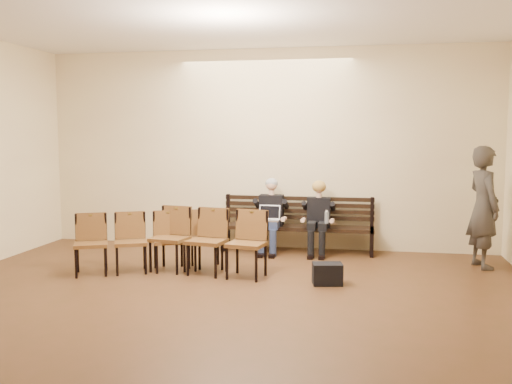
# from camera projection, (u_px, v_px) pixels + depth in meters

# --- Properties ---
(ground) EXTENTS (10.00, 10.00, 0.00)m
(ground) POSITION_uv_depth(u_px,v_px,m) (175.00, 350.00, 5.37)
(ground) COLOR #52301C
(ground) RESTS_ON ground
(room_walls) EXTENTS (8.02, 10.01, 3.51)m
(room_walls) POSITION_uv_depth(u_px,v_px,m) (196.00, 85.00, 5.88)
(room_walls) COLOR #F8E7B2
(room_walls) RESTS_ON ground
(bench) EXTENTS (2.60, 0.90, 0.45)m
(bench) POSITION_uv_depth(u_px,v_px,m) (297.00, 239.00, 9.78)
(bench) COLOR black
(bench) RESTS_ON ground
(seated_man) EXTENTS (0.50, 0.69, 1.21)m
(seated_man) POSITION_uv_depth(u_px,v_px,m) (270.00, 217.00, 9.71)
(seated_man) COLOR black
(seated_man) RESTS_ON ground
(seated_woman) EXTENTS (0.48, 0.66, 1.11)m
(seated_woman) POSITION_uv_depth(u_px,v_px,m) (318.00, 222.00, 9.56)
(seated_woman) COLOR black
(seated_woman) RESTS_ON ground
(laptop) EXTENTS (0.40, 0.33, 0.26)m
(laptop) POSITION_uv_depth(u_px,v_px,m) (268.00, 221.00, 9.50)
(laptop) COLOR silver
(laptop) RESTS_ON bench
(water_bottle) EXTENTS (0.07, 0.07, 0.22)m
(water_bottle) POSITION_uv_depth(u_px,v_px,m) (327.00, 224.00, 9.29)
(water_bottle) COLOR silver
(water_bottle) RESTS_ON bench
(bag) EXTENTS (0.44, 0.34, 0.29)m
(bag) POSITION_uv_depth(u_px,v_px,m) (327.00, 274.00, 7.69)
(bag) COLOR black
(bag) RESTS_ON ground
(passerby) EXTENTS (0.71, 0.89, 2.13)m
(passerby) POSITION_uv_depth(u_px,v_px,m) (484.00, 198.00, 8.57)
(passerby) COLOR #37332D
(passerby) RESTS_ON ground
(chair_row_front) EXTENTS (2.15, 1.33, 0.88)m
(chair_row_front) POSITION_uv_depth(u_px,v_px,m) (150.00, 242.00, 8.39)
(chair_row_front) COLOR brown
(chair_row_front) RESTS_ON ground
(chair_row_back) EXTENTS (1.78, 0.79, 0.96)m
(chair_row_back) POSITION_uv_depth(u_px,v_px,m) (207.00, 242.00, 8.22)
(chair_row_back) COLOR brown
(chair_row_back) RESTS_ON ground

